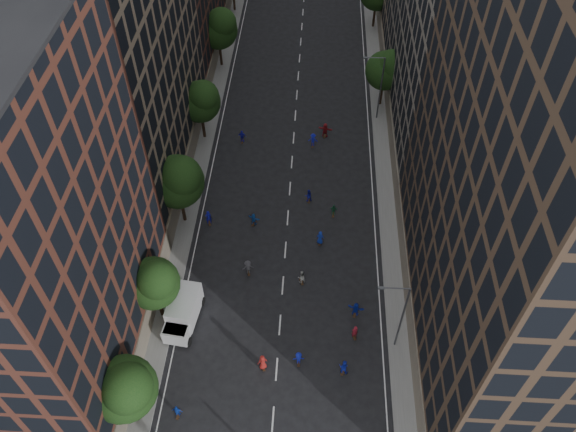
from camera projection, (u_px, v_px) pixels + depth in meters
The scene contains 32 objects.
ground at pixel (293, 140), 70.31m from camera, with size 240.00×240.00×0.00m, color black.
sidewalk_left at pixel (207, 100), 75.68m from camera, with size 4.00×105.00×0.15m, color slate.
sidewalk_right at pixel (386, 106), 74.80m from camera, with size 4.00×105.00×0.15m, color slate.
bldg_left_a at pixel (13, 235), 40.53m from camera, with size 14.00×22.00×30.00m, color #4E281D.
bldg_left_b at pixel (99, 34), 55.00m from camera, with size 14.00×26.00×34.00m, color #867058.
bldg_right_a at pixel (547, 187), 39.56m from camera, with size 14.00×30.00×36.00m, color #443224.
bldg_right_b at pixel (474, 4), 59.97m from camera, with size 14.00×28.00×33.00m, color #6A6257.
tree_left_0 at pixel (125, 389), 42.23m from camera, with size 5.20×5.20×8.83m.
tree_left_1 at pixel (154, 282), 49.19m from camera, with size 4.80×4.80×8.21m.
tree_left_2 at pixel (178, 180), 56.55m from camera, with size 5.60×5.60×9.45m.
tree_left_3 at pixel (201, 100), 66.27m from camera, with size 5.00×5.00×8.58m.
tree_left_4 at pixel (219, 28), 76.70m from camera, with size 5.40×5.40×9.08m.
tree_right_a at pixel (387, 69), 70.91m from camera, with size 5.00×5.00×8.39m.
streetlamp_near at pixel (400, 314), 47.46m from camera, with size 2.64×0.22×9.06m.
streetlamp_far at pixel (379, 85), 69.40m from camera, with size 2.64×0.22×9.06m.
cargo_van at pixel (183, 312), 51.84m from camera, with size 3.20×5.71×2.90m.
skater_2 at pixel (344, 367), 48.89m from camera, with size 0.86×0.67×1.78m, color #1523B0.
skater_3 at pixel (299, 359), 49.56m from camera, with size 0.99×0.57×1.53m, color #1620B2.
skater_4 at pixel (177, 411), 46.39m from camera, with size 0.88×0.37×1.50m, color #143AA8.
skater_5 at pixel (356, 309), 52.84m from camera, with size 1.56×0.50×1.68m, color #1326A0.
skater_6 at pixel (263, 362), 49.15m from camera, with size 0.89×0.58×1.82m, color maroon.
skater_7 at pixel (355, 332), 51.25m from camera, with size 0.61×0.40×1.67m, color maroon.
skater_8 at pixel (301, 277), 55.34m from camera, with size 0.79×0.62×1.63m, color #BBBCB7.
skater_9 at pixel (248, 268), 56.04m from camera, with size 1.15×0.66×1.78m, color #414045.
skater_10 at pixel (334, 210), 61.38m from camera, with size 0.88×0.37×1.50m, color #1C5F3A.
skater_11 at pixel (254, 219), 60.51m from camera, with size 1.39×0.44×1.49m, color #1446A2.
skater_12 at pixel (320, 238), 58.67m from camera, with size 0.82×0.53×1.67m, color #142CA2.
skater_13 at pixel (208, 218), 60.42m from camera, with size 0.69×0.45×1.88m, color #1517AF.
skater_14 at pixel (308, 196), 62.77m from camera, with size 0.79×0.62×1.63m, color #111690.
skater_15 at pixel (313, 140), 68.98m from camera, with size 1.15×0.66×1.78m, color #171CBB.
skater_16 at pixel (242, 137), 69.48m from camera, with size 1.00×0.42×1.70m, color #1615AB.
skater_17 at pixel (325, 130), 70.10m from camera, with size 1.80×0.57×1.94m, color maroon.
Camera 1 is at (2.27, -13.86, 46.13)m, focal length 35.00 mm.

